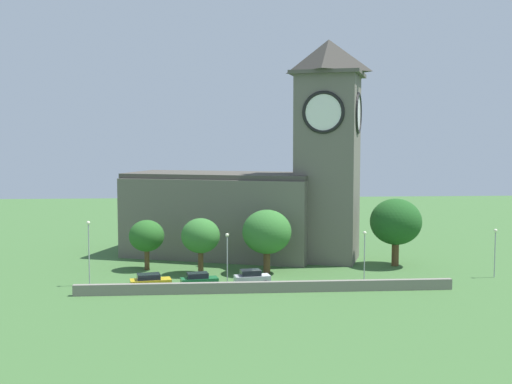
{
  "coord_description": "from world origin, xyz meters",
  "views": [
    {
      "loc": [
        -6.45,
        -75.75,
        17.32
      ],
      "look_at": [
        -0.3,
        6.86,
        10.52
      ],
      "focal_mm": 44.69,
      "sensor_mm": 36.0,
      "label": 1
    }
  ],
  "objects_px": {
    "tree_by_tower": "(396,222)",
    "tree_riverside_east": "(147,236)",
    "church": "(256,193)",
    "streetlamp_central": "(365,247)",
    "streetlamp_west_end": "(89,243)",
    "streetlamp_west_mid": "(227,249)",
    "tree_churchyard": "(267,232)",
    "car_yellow": "(150,281)",
    "tree_riverside_west": "(201,236)",
    "car_silver": "(252,277)",
    "streetlamp_east_mid": "(495,244)",
    "car_green": "(199,280)"
  },
  "relations": [
    {
      "from": "streetlamp_west_end",
      "to": "tree_riverside_east",
      "type": "bearing_deg",
      "value": 56.0
    },
    {
      "from": "tree_riverside_west",
      "to": "tree_riverside_east",
      "type": "distance_m",
      "value": 8.0
    },
    {
      "from": "church",
      "to": "tree_riverside_east",
      "type": "height_order",
      "value": "church"
    },
    {
      "from": "tree_riverside_east",
      "to": "tree_by_tower",
      "type": "bearing_deg",
      "value": 0.31
    },
    {
      "from": "tree_riverside_west",
      "to": "tree_churchyard",
      "type": "bearing_deg",
      "value": 0.02
    },
    {
      "from": "church",
      "to": "streetlamp_west_end",
      "type": "distance_m",
      "value": 27.83
    },
    {
      "from": "car_green",
      "to": "streetlamp_central",
      "type": "bearing_deg",
      "value": 7.15
    },
    {
      "from": "car_yellow",
      "to": "tree_riverside_west",
      "type": "xyz_separation_m",
      "value": [
        5.8,
        7.63,
        4.09
      ]
    },
    {
      "from": "streetlamp_west_mid",
      "to": "tree_churchyard",
      "type": "xyz_separation_m",
      "value": [
        5.28,
        4.77,
        1.29
      ]
    },
    {
      "from": "car_yellow",
      "to": "streetlamp_west_mid",
      "type": "distance_m",
      "value": 10.05
    },
    {
      "from": "car_silver",
      "to": "tree_riverside_east",
      "type": "bearing_deg",
      "value": 142.73
    },
    {
      "from": "car_yellow",
      "to": "tree_by_tower",
      "type": "xyz_separation_m",
      "value": [
        32.48,
        11.25,
        5.18
      ]
    },
    {
      "from": "streetlamp_central",
      "to": "tree_by_tower",
      "type": "bearing_deg",
      "value": 52.44
    },
    {
      "from": "car_green",
      "to": "tree_churchyard",
      "type": "distance_m",
      "value": 12.2
    },
    {
      "from": "car_silver",
      "to": "tree_riverside_west",
      "type": "xyz_separation_m",
      "value": [
        -6.15,
        6.73,
        4.04
      ]
    },
    {
      "from": "tree_churchyard",
      "to": "tree_by_tower",
      "type": "distance_m",
      "value": 18.48
    },
    {
      "from": "tree_churchyard",
      "to": "tree_riverside_west",
      "type": "bearing_deg",
      "value": -179.98
    },
    {
      "from": "tree_by_tower",
      "to": "tree_riverside_east",
      "type": "relative_size",
      "value": 1.39
    },
    {
      "from": "tree_churchyard",
      "to": "tree_riverside_west",
      "type": "relative_size",
      "value": 1.14
    },
    {
      "from": "car_silver",
      "to": "tree_riverside_east",
      "type": "height_order",
      "value": "tree_riverside_east"
    },
    {
      "from": "tree_churchyard",
      "to": "tree_riverside_east",
      "type": "bearing_deg",
      "value": 167.71
    },
    {
      "from": "car_yellow",
      "to": "tree_churchyard",
      "type": "relative_size",
      "value": 0.6
    },
    {
      "from": "streetlamp_east_mid",
      "to": "tree_riverside_east",
      "type": "distance_m",
      "value": 44.94
    },
    {
      "from": "streetlamp_east_mid",
      "to": "streetlamp_central",
      "type": "bearing_deg",
      "value": -179.85
    },
    {
      "from": "tree_riverside_west",
      "to": "tree_by_tower",
      "type": "relative_size",
      "value": 0.78
    },
    {
      "from": "car_green",
      "to": "tree_riverside_east",
      "type": "xyz_separation_m",
      "value": [
        -7.07,
        10.69,
        3.66
      ]
    },
    {
      "from": "streetlamp_central",
      "to": "tree_churchyard",
      "type": "xyz_separation_m",
      "value": [
        -11.72,
        4.69,
        1.27
      ]
    },
    {
      "from": "tree_riverside_west",
      "to": "tree_by_tower",
      "type": "distance_m",
      "value": 26.95
    },
    {
      "from": "streetlamp_east_mid",
      "to": "tree_by_tower",
      "type": "distance_m",
      "value": 13.35
    },
    {
      "from": "streetlamp_west_mid",
      "to": "streetlamp_east_mid",
      "type": "distance_m",
      "value": 33.71
    },
    {
      "from": "tree_riverside_west",
      "to": "tree_by_tower",
      "type": "bearing_deg",
      "value": 7.73
    },
    {
      "from": "church",
      "to": "car_yellow",
      "type": "xyz_separation_m",
      "value": [
        -13.91,
        -19.63,
        -8.62
      ]
    },
    {
      "from": "car_yellow",
      "to": "car_green",
      "type": "distance_m",
      "value": 5.67
    },
    {
      "from": "tree_churchyard",
      "to": "tree_by_tower",
      "type": "xyz_separation_m",
      "value": [
        18.11,
        3.62,
        0.68
      ]
    },
    {
      "from": "streetlamp_central",
      "to": "tree_riverside_west",
      "type": "height_order",
      "value": "tree_riverside_west"
    },
    {
      "from": "car_yellow",
      "to": "streetlamp_central",
      "type": "xyz_separation_m",
      "value": [
        26.09,
        2.94,
        3.24
      ]
    },
    {
      "from": "car_green",
      "to": "tree_riverside_east",
      "type": "relative_size",
      "value": 0.68
    },
    {
      "from": "streetlamp_east_mid",
      "to": "streetlamp_west_mid",
      "type": "bearing_deg",
      "value": -179.79
    },
    {
      "from": "tree_churchyard",
      "to": "car_yellow",
      "type": "bearing_deg",
      "value": -152.02
    },
    {
      "from": "streetlamp_west_mid",
      "to": "tree_churchyard",
      "type": "relative_size",
      "value": 0.72
    },
    {
      "from": "streetlamp_east_mid",
      "to": "car_yellow",
      "type": "bearing_deg",
      "value": -176.01
    },
    {
      "from": "church",
      "to": "tree_riverside_east",
      "type": "distance_m",
      "value": 18.25
    },
    {
      "from": "church",
      "to": "car_yellow",
      "type": "relative_size",
      "value": 7.35
    },
    {
      "from": "streetlamp_west_end",
      "to": "car_yellow",
      "type": "bearing_deg",
      "value": -16.94
    },
    {
      "from": "tree_riverside_east",
      "to": "car_yellow",
      "type": "bearing_deg",
      "value": -82.73
    },
    {
      "from": "streetlamp_east_mid",
      "to": "tree_riverside_east",
      "type": "height_order",
      "value": "tree_riverside_east"
    },
    {
      "from": "streetlamp_west_end",
      "to": "streetlamp_central",
      "type": "relative_size",
      "value": 1.28
    },
    {
      "from": "tree_riverside_east",
      "to": "church",
      "type": "bearing_deg",
      "value": 29.17
    },
    {
      "from": "tree_riverside_west",
      "to": "tree_by_tower",
      "type": "height_order",
      "value": "tree_by_tower"
    },
    {
      "from": "streetlamp_west_mid",
      "to": "tree_riverside_east",
      "type": "relative_size",
      "value": 0.9
    }
  ]
}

